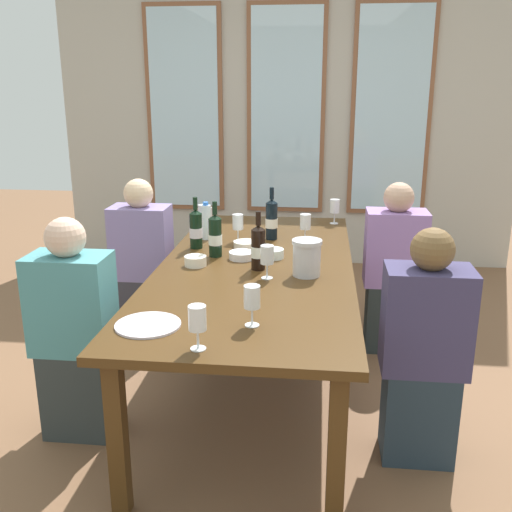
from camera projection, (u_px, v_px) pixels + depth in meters
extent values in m
plane|color=brown|center=(256.00, 385.00, 3.43)|extent=(12.00, 12.00, 0.00)
cube|color=#B6AFA1|center=(286.00, 110.00, 5.42)|extent=(4.25, 0.06, 2.90)
cube|color=brown|center=(185.00, 110.00, 5.47)|extent=(0.72, 0.03, 1.88)
cube|color=silver|center=(184.00, 110.00, 5.46)|extent=(0.64, 0.01, 1.80)
cube|color=brown|center=(286.00, 111.00, 5.37)|extent=(0.72, 0.03, 1.88)
cube|color=silver|center=(286.00, 111.00, 5.36)|extent=(0.64, 0.01, 1.80)
cube|color=brown|center=(391.00, 111.00, 5.27)|extent=(0.72, 0.03, 1.88)
cube|color=silver|center=(391.00, 111.00, 5.26)|extent=(0.64, 0.01, 1.80)
cube|color=#472D13|center=(256.00, 268.00, 3.22)|extent=(1.05, 2.40, 0.04)
cube|color=#472D13|center=(117.00, 437.00, 2.32)|extent=(0.07, 0.07, 0.70)
cube|color=#472D13|center=(337.00, 452.00, 2.23)|extent=(0.07, 0.07, 0.70)
cube|color=#472D13|center=(216.00, 268.00, 4.42)|extent=(0.07, 0.07, 0.70)
cube|color=#472D13|center=(330.00, 272.00, 4.33)|extent=(0.07, 0.07, 0.70)
cylinder|color=white|center=(148.00, 325.00, 2.40)|extent=(0.27, 0.27, 0.01)
cylinder|color=silver|center=(307.00, 260.00, 3.01)|extent=(0.14, 0.14, 0.17)
cylinder|color=silver|center=(307.00, 242.00, 2.98)|extent=(0.16, 0.16, 0.02)
cylinder|color=black|center=(215.00, 238.00, 3.34)|extent=(0.08, 0.08, 0.22)
cone|color=black|center=(215.00, 217.00, 3.30)|extent=(0.08, 0.08, 0.02)
cylinder|color=black|center=(215.00, 208.00, 3.29)|extent=(0.03, 0.03, 0.08)
cylinder|color=silver|center=(215.00, 239.00, 3.34)|extent=(0.08, 0.08, 0.06)
cylinder|color=black|center=(196.00, 231.00, 3.51)|extent=(0.07, 0.07, 0.21)
cone|color=black|center=(195.00, 212.00, 3.47)|extent=(0.07, 0.07, 0.02)
cylinder|color=black|center=(195.00, 203.00, 3.46)|extent=(0.03, 0.03, 0.08)
cylinder|color=silver|center=(196.00, 233.00, 3.51)|extent=(0.08, 0.08, 0.06)
cylinder|color=black|center=(272.00, 221.00, 3.70)|extent=(0.08, 0.07, 0.23)
cone|color=black|center=(272.00, 201.00, 3.66)|extent=(0.08, 0.07, 0.02)
cylinder|color=black|center=(272.00, 193.00, 3.65)|extent=(0.03, 0.03, 0.08)
cylinder|color=silver|center=(272.00, 223.00, 3.70)|extent=(0.08, 0.08, 0.06)
cylinder|color=black|center=(258.00, 250.00, 3.10)|extent=(0.07, 0.08, 0.22)
cone|color=black|center=(258.00, 228.00, 3.07)|extent=(0.07, 0.08, 0.02)
cylinder|color=black|center=(258.00, 218.00, 3.05)|extent=(0.03, 0.03, 0.08)
cylinder|color=silver|center=(258.00, 252.00, 3.10)|extent=(0.08, 0.08, 0.06)
cylinder|color=white|center=(246.00, 245.00, 3.53)|extent=(0.15, 0.15, 0.04)
cylinder|color=white|center=(242.00, 255.00, 3.31)|extent=(0.14, 0.14, 0.04)
cylinder|color=white|center=(195.00, 261.00, 3.18)|extent=(0.12, 0.12, 0.05)
cylinder|color=white|center=(273.00, 253.00, 3.33)|extent=(0.13, 0.13, 0.05)
cylinder|color=white|center=(206.00, 222.00, 3.70)|extent=(0.06, 0.06, 0.22)
cylinder|color=blue|center=(206.00, 204.00, 3.67)|extent=(0.04, 0.04, 0.02)
cylinder|color=white|center=(252.00, 325.00, 2.41)|extent=(0.06, 0.06, 0.00)
cylinder|color=white|center=(252.00, 316.00, 2.40)|extent=(0.01, 0.01, 0.07)
cylinder|color=white|center=(252.00, 297.00, 2.37)|extent=(0.07, 0.07, 0.09)
cylinder|color=beige|center=(252.00, 305.00, 2.38)|extent=(0.06, 0.06, 0.02)
cylinder|color=white|center=(305.00, 241.00, 3.68)|extent=(0.06, 0.06, 0.00)
cylinder|color=white|center=(305.00, 235.00, 3.67)|extent=(0.01, 0.01, 0.07)
cylinder|color=white|center=(305.00, 222.00, 3.65)|extent=(0.07, 0.07, 0.09)
cylinder|color=#590C19|center=(305.00, 227.00, 3.66)|extent=(0.06, 0.06, 0.02)
cylinder|color=white|center=(238.00, 241.00, 3.68)|extent=(0.06, 0.06, 0.00)
cylinder|color=white|center=(238.00, 235.00, 3.67)|extent=(0.01, 0.01, 0.07)
cylinder|color=white|center=(238.00, 222.00, 3.64)|extent=(0.07, 0.07, 0.09)
cylinder|color=white|center=(207.00, 233.00, 3.88)|extent=(0.06, 0.06, 0.00)
cylinder|color=white|center=(207.00, 227.00, 3.87)|extent=(0.01, 0.01, 0.07)
cylinder|color=white|center=(207.00, 214.00, 3.85)|extent=(0.07, 0.07, 0.09)
cylinder|color=#590C19|center=(207.00, 219.00, 3.85)|extent=(0.06, 0.06, 0.03)
cylinder|color=white|center=(198.00, 349.00, 2.20)|extent=(0.06, 0.06, 0.00)
cylinder|color=white|center=(198.00, 339.00, 2.18)|extent=(0.01, 0.01, 0.07)
cylinder|color=white|center=(197.00, 318.00, 2.16)|extent=(0.07, 0.07, 0.09)
cylinder|color=#590C19|center=(198.00, 325.00, 2.17)|extent=(0.06, 0.06, 0.03)
cylinder|color=white|center=(334.00, 223.00, 4.14)|extent=(0.06, 0.06, 0.00)
cylinder|color=white|center=(334.00, 218.00, 4.13)|extent=(0.01, 0.01, 0.07)
cylinder|color=white|center=(335.00, 206.00, 4.11)|extent=(0.07, 0.07, 0.09)
cylinder|color=#590C19|center=(335.00, 211.00, 4.12)|extent=(0.06, 0.06, 0.02)
cylinder|color=white|center=(203.00, 230.00, 3.96)|extent=(0.06, 0.06, 0.00)
cylinder|color=white|center=(203.00, 224.00, 3.95)|extent=(0.01, 0.01, 0.07)
cylinder|color=white|center=(203.00, 212.00, 3.92)|extent=(0.07, 0.07, 0.09)
cylinder|color=beige|center=(203.00, 216.00, 3.93)|extent=(0.06, 0.06, 0.03)
cylinder|color=white|center=(267.00, 278.00, 2.99)|extent=(0.06, 0.06, 0.00)
cylinder|color=white|center=(267.00, 271.00, 2.98)|extent=(0.01, 0.01, 0.07)
cylinder|color=white|center=(267.00, 255.00, 2.95)|extent=(0.07, 0.07, 0.09)
cylinder|color=beige|center=(267.00, 261.00, 2.96)|extent=(0.06, 0.06, 0.02)
cube|color=#303738|center=(80.00, 390.00, 2.92)|extent=(0.32, 0.24, 0.45)
cube|color=teal|center=(72.00, 303.00, 2.79)|extent=(0.38, 0.24, 0.48)
sphere|color=beige|center=(65.00, 237.00, 2.69)|extent=(0.19, 0.19, 0.19)
cube|color=#253542|center=(418.00, 412.00, 2.72)|extent=(0.32, 0.24, 0.45)
cube|color=#3C365C|center=(426.00, 320.00, 2.59)|extent=(0.38, 0.24, 0.48)
sphere|color=brown|center=(433.00, 250.00, 2.50)|extent=(0.19, 0.19, 0.19)
cube|color=#37353E|center=(145.00, 308.00, 3.98)|extent=(0.32, 0.24, 0.45)
cube|color=#8472AB|center=(141.00, 242.00, 3.85)|extent=(0.38, 0.24, 0.48)
sphere|color=beige|center=(138.00, 193.00, 3.76)|extent=(0.19, 0.19, 0.19)
cube|color=#272F2F|center=(390.00, 316.00, 3.85)|extent=(0.32, 0.24, 0.45)
cube|color=#946EB2|center=(395.00, 248.00, 3.72)|extent=(0.38, 0.24, 0.48)
sphere|color=tan|center=(399.00, 198.00, 3.62)|extent=(0.19, 0.19, 0.19)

